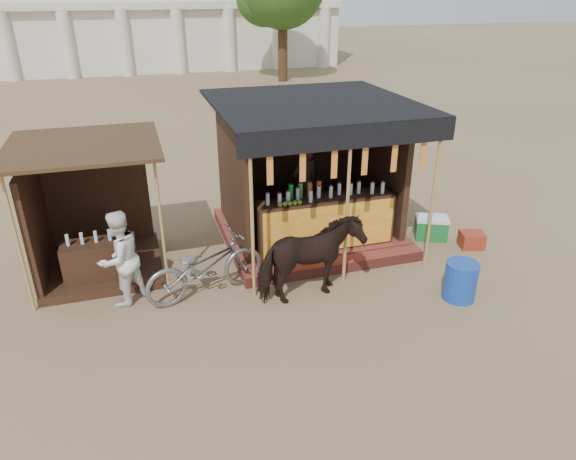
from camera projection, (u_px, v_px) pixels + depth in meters
The scene contains 9 objects.
ground at pixel (321, 344), 7.38m from camera, with size 120.00×120.00×0.00m, color #846B4C.
main_stall at pixel (310, 190), 10.10m from camera, with size 3.60×3.61×2.78m.
secondary_stall at pixel (88, 227), 8.96m from camera, with size 2.40×2.40×2.38m.
cow at pixel (310, 260), 8.18m from camera, with size 0.77×1.68×1.42m, color black.
motorbike at pixel (205, 266), 8.36m from camera, with size 0.71×2.04×1.07m, color gray.
bystander at pixel (120, 259), 8.06m from camera, with size 0.77×0.60×1.58m, color white.
blue_barrel at pixel (460, 281), 8.35m from camera, with size 0.53×0.53×0.65m, color #153CA3.
red_crate at pixel (472, 240), 10.08m from camera, with size 0.44×0.38×0.31m, color maroon.
cooler at pixel (431, 227), 10.42m from camera, with size 0.76×0.66×0.46m.
Camera 1 is at (-2.21, -5.55, 4.66)m, focal length 32.00 mm.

